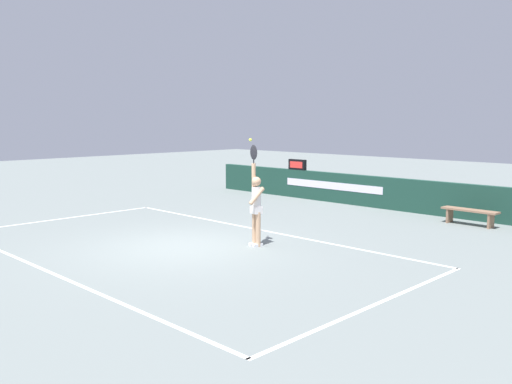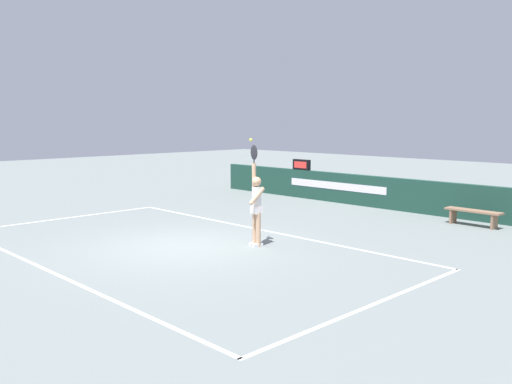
# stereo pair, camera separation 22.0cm
# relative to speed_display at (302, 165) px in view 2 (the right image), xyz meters

# --- Properties ---
(ground_plane) EXTENTS (60.00, 60.00, 0.00)m
(ground_plane) POSITION_rel_speed_display_xyz_m (3.34, -8.03, -1.23)
(ground_plane) COLOR slate
(court_lines) EXTENTS (10.74, 5.79, 0.00)m
(court_lines) POSITION_rel_speed_display_xyz_m (3.34, -8.18, -1.23)
(court_lines) COLOR white
(court_lines) RESTS_ON ground
(back_wall) EXTENTS (14.39, 0.21, 1.03)m
(back_wall) POSITION_rel_speed_display_xyz_m (3.34, 0.00, -0.71)
(back_wall) COLOR #193D31
(back_wall) RESTS_ON ground
(speed_display) EXTENTS (0.76, 0.15, 0.39)m
(speed_display) POSITION_rel_speed_display_xyz_m (0.00, 0.00, 0.00)
(speed_display) COLOR black
(speed_display) RESTS_ON back_wall
(tennis_player) EXTENTS (0.43, 0.42, 2.32)m
(tennis_player) POSITION_rel_speed_display_xyz_m (4.51, -6.74, -0.27)
(tennis_player) COLOR tan
(tennis_player) RESTS_ON ground
(tennis_ball) EXTENTS (0.07, 0.07, 0.07)m
(tennis_ball) POSITION_rel_speed_display_xyz_m (4.28, -6.69, 1.20)
(tennis_ball) COLOR #CDDF31
(courtside_bench_near) EXTENTS (1.54, 0.41, 0.45)m
(courtside_bench_near) POSITION_rel_speed_display_xyz_m (6.93, -0.85, -0.89)
(courtside_bench_near) COLOR #8B674E
(courtside_bench_near) RESTS_ON ground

